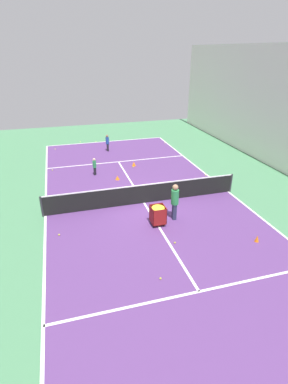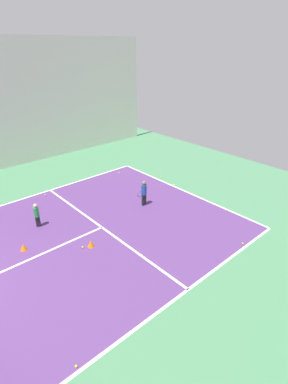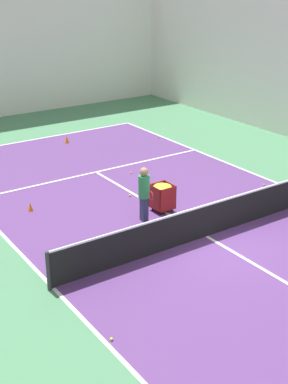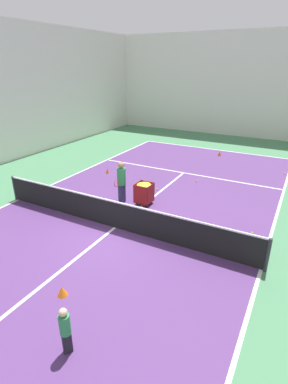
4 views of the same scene
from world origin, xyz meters
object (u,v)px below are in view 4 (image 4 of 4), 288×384
(child_midcourt, at_px, (65,328))
(ball_cart, at_px, (144,189))
(training_cone_0, at_px, (107,170))
(tennis_net, at_px, (114,214))
(coach_at_net, at_px, (121,180))

(child_midcourt, xyz_separation_m, ball_cart, (-1.90, 6.61, 0.02))
(child_midcourt, distance_m, training_cone_0, 10.45)
(tennis_net, xyz_separation_m, training_cone_0, (-3.46, 4.51, -0.39))
(ball_cart, xyz_separation_m, training_cone_0, (-3.44, 2.37, -0.50))
(ball_cart, distance_m, training_cone_0, 4.20)
(coach_at_net, height_order, training_cone_0, coach_at_net)
(tennis_net, bearing_deg, training_cone_0, 127.44)
(tennis_net, distance_m, ball_cart, 2.15)
(tennis_net, bearing_deg, child_midcourt, -67.20)
(tennis_net, height_order, training_cone_0, tennis_net)
(tennis_net, xyz_separation_m, coach_at_net, (-0.89, 1.88, 0.46))
(coach_at_net, xyz_separation_m, training_cone_0, (-2.56, 2.63, -0.84))
(child_midcourt, bearing_deg, training_cone_0, 60.70)
(tennis_net, relative_size, coach_at_net, 5.76)
(tennis_net, height_order, child_midcourt, child_midcourt)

